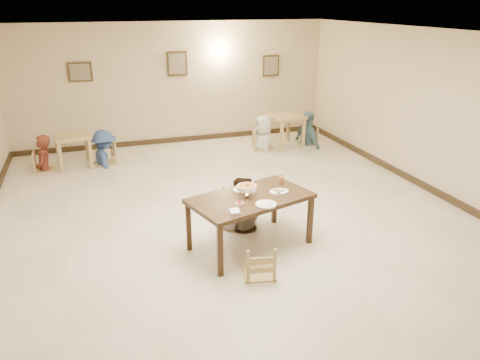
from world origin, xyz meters
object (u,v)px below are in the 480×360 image
object	(u,v)px
chair_near	(259,245)
curry_warmer	(247,188)
chair_far	(236,194)
bg_diner_c	(264,115)
bg_diner_d	(309,111)
bg_table_left	(73,141)
bg_chair_lr	(103,143)
bg_table_right	(285,121)
bg_diner_b	(102,130)
main_table	(250,202)
bg_diner_a	(40,135)
bg_chair_rl	(263,128)
bg_chair_ll	(42,151)
main_diner	(240,178)
bg_chair_rr	(308,128)
drink_glass	(281,180)

from	to	relation	value
chair_near	curry_warmer	world-z (taller)	curry_warmer
chair_far	bg_diner_c	size ratio (longest dim) A/B	0.64
bg_diner_d	chair_far	bearing A→B (deg)	132.45
bg_diner_c	curry_warmer	bearing A→B (deg)	-17.59
bg_table_left	bg_chair_lr	world-z (taller)	bg_chair_lr
bg_table_right	bg_chair_lr	bearing A→B (deg)	-180.00
bg_table_right	bg_diner_b	world-z (taller)	bg_diner_b
main_table	curry_warmer	world-z (taller)	curry_warmer
bg_diner_a	bg_diner_d	xyz separation A→B (m)	(6.29, -0.03, 0.07)
main_table	curry_warmer	xyz separation A→B (m)	(-0.06, -0.00, 0.23)
bg_chair_rl	bg_diner_d	xyz separation A→B (m)	(1.20, -0.05, 0.33)
bg_table_left	bg_chair_ll	bearing A→B (deg)	-177.23
bg_diner_c	bg_diner_d	distance (m)	1.20
main_table	bg_table_right	distance (m)	5.30
main_diner	chair_near	bearing A→B (deg)	91.20
curry_warmer	bg_diner_d	size ratio (longest dim) A/B	0.18
bg_chair_rr	bg_diner_d	world-z (taller)	bg_diner_d
chair_far	curry_warmer	xyz separation A→B (m)	(-0.09, -0.78, 0.42)
chair_near	bg_chair_lr	bearing A→B (deg)	-60.90
curry_warmer	bg_diner_a	world-z (taller)	bg_diner_a
bg_chair_rr	bg_diner_a	xyz separation A→B (m)	(-6.29, 0.03, 0.36)
chair_near	bg_chair_ll	distance (m)	6.12
chair_near	bg_chair_rr	bearing A→B (deg)	-110.27
main_diner	curry_warmer	xyz separation A→B (m)	(-0.13, -0.68, 0.10)
bg_chair_ll	bg_diner_a	xyz separation A→B (m)	(0.00, 0.00, 0.36)
bg_chair_ll	chair_far	bearing A→B (deg)	-142.12
main_diner	bg_chair_rl	bearing A→B (deg)	-106.24
bg_table_left	bg_diner_a	bearing A→B (deg)	-177.23
bg_table_right	curry_warmer	bearing A→B (deg)	-119.69
bg_table_left	bg_diner_d	xyz separation A→B (m)	(5.65, -0.06, 0.26)
drink_glass	bg_table_left	xyz separation A→B (m)	(-3.09, 4.29, -0.27)
bg_chair_ll	bg_diner_c	size ratio (longest dim) A/B	0.52
bg_chair_ll	bg_table_left	bearing A→B (deg)	-88.94
chair_near	bg_chair_lr	xyz separation A→B (m)	(-1.68, 5.40, 0.03)
curry_warmer	bg_chair_rl	size ratio (longest dim) A/B	0.29
chair_far	bg_chair_ll	distance (m)	4.93
chair_near	bg_chair_ll	world-z (taller)	chair_near
bg_chair_ll	bg_chair_lr	world-z (taller)	bg_chair_lr
bg_chair_ll	bg_diner_c	world-z (taller)	bg_diner_c
bg_diner_d	bg_chair_rl	bearing A→B (deg)	80.10
bg_chair_rr	chair_far	bearing A→B (deg)	-40.72
bg_chair_rl	bg_chair_ll	bearing A→B (deg)	103.73
main_diner	bg_diner_a	distance (m)	5.03
main_table	bg_chair_rl	xyz separation A→B (m)	(1.98, 4.60, -0.20)
main_table	main_diner	bearing A→B (deg)	67.60
bg_chair_lr	bg_diner_c	world-z (taller)	bg_diner_c
chair_far	bg_chair_ll	size ratio (longest dim) A/B	1.23
bg_diner_a	bg_diner_c	world-z (taller)	bg_diner_c
chair_near	curry_warmer	distance (m)	0.93
main_diner	bg_chair_lr	size ratio (longest dim) A/B	1.78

